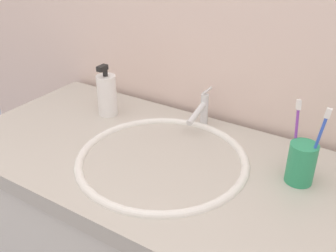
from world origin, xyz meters
name	(u,v)px	position (x,y,z in m)	size (l,w,h in m)	color
tiled_wall_back	(229,15)	(0.00, 0.33, 1.20)	(2.45, 0.04, 2.40)	beige
sink_basin	(162,173)	(-0.02, -0.01, 0.83)	(0.47, 0.47, 0.12)	white
faucet	(202,110)	(-0.02, 0.22, 0.93)	(0.02, 0.14, 0.11)	silver
toothbrush_cup	(301,163)	(0.32, 0.09, 0.93)	(0.07, 0.07, 0.11)	#2D9966
toothbrush_blue	(317,142)	(0.34, 0.09, 0.99)	(0.03, 0.01, 0.21)	blue
toothbrush_purple	(296,134)	(0.29, 0.12, 0.99)	(0.03, 0.04, 0.20)	purple
soap_dispenser	(107,95)	(-0.32, 0.13, 0.94)	(0.06, 0.06, 0.17)	white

